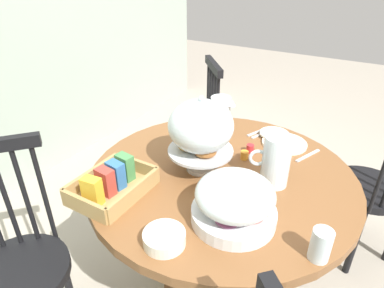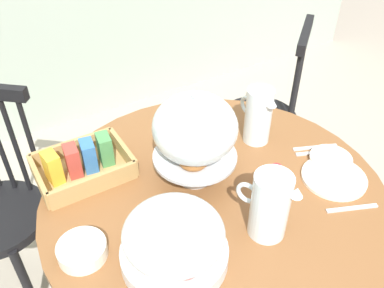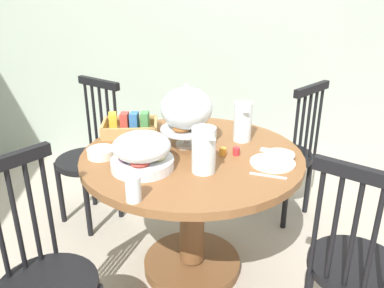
% 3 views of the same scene
% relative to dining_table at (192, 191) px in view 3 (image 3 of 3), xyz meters
% --- Properties ---
extents(ground_plane, '(10.00, 10.00, 0.00)m').
position_rel_dining_table_xyz_m(ground_plane, '(0.14, -0.08, -0.52)').
color(ground_plane, '#A89E8E').
extents(wall_back, '(4.80, 0.06, 2.60)m').
position_rel_dining_table_xyz_m(wall_back, '(0.14, 1.75, 0.78)').
color(wall_back, '#9EAD9E').
rests_on(wall_back, ground_plane).
extents(dining_table, '(1.15, 1.15, 0.74)m').
position_rel_dining_table_xyz_m(dining_table, '(0.00, 0.00, 0.00)').
color(dining_table, brown).
rests_on(dining_table, ground_plane).
extents(windsor_chair_near_window, '(0.47, 0.47, 0.97)m').
position_rel_dining_table_xyz_m(windsor_chair_near_window, '(-0.65, 0.58, -0.06)').
color(windsor_chair_near_window, black).
rests_on(windsor_chair_near_window, ground_plane).
extents(windsor_chair_by_cabinet, '(0.47, 0.47, 0.97)m').
position_rel_dining_table_xyz_m(windsor_chair_by_cabinet, '(-0.63, -0.61, -0.06)').
color(windsor_chair_by_cabinet, black).
rests_on(windsor_chair_by_cabinet, ground_plane).
extents(windsor_chair_facing_door, '(0.47, 0.47, 0.97)m').
position_rel_dining_table_xyz_m(windsor_chair_facing_door, '(0.64, -0.60, -0.06)').
color(windsor_chair_facing_door, black).
rests_on(windsor_chair_facing_door, ground_plane).
extents(windsor_chair_far_side, '(0.47, 0.47, 0.97)m').
position_rel_dining_table_xyz_m(windsor_chair_far_side, '(0.68, 0.55, -0.06)').
color(windsor_chair_far_side, black).
rests_on(windsor_chair_far_side, ground_plane).
extents(pastry_stand_with_dome, '(0.28, 0.28, 0.34)m').
position_rel_dining_table_xyz_m(pastry_stand_with_dome, '(-0.02, 0.09, 0.42)').
color(pastry_stand_with_dome, silver).
rests_on(pastry_stand_with_dome, dining_table).
extents(fruit_platter_covered, '(0.30, 0.30, 0.18)m').
position_rel_dining_table_xyz_m(fruit_platter_covered, '(-0.25, -0.17, 0.31)').
color(fruit_platter_covered, silver).
rests_on(fruit_platter_covered, dining_table).
extents(orange_juice_pitcher, '(0.11, 0.19, 0.22)m').
position_rel_dining_table_xyz_m(orange_juice_pitcher, '(0.04, -0.21, 0.32)').
color(orange_juice_pitcher, silver).
rests_on(orange_juice_pitcher, dining_table).
extents(milk_pitcher, '(0.10, 0.18, 0.22)m').
position_rel_dining_table_xyz_m(milk_pitcher, '(0.29, 0.16, 0.32)').
color(milk_pitcher, silver).
rests_on(milk_pitcher, dining_table).
extents(cereal_basket, '(0.32, 0.24, 0.12)m').
position_rel_dining_table_xyz_m(cereal_basket, '(-0.34, 0.31, 0.27)').
color(cereal_basket, tan).
rests_on(cereal_basket, dining_table).
extents(china_plate_large, '(0.22, 0.22, 0.01)m').
position_rel_dining_table_xyz_m(china_plate_large, '(0.38, -0.16, 0.23)').
color(china_plate_large, white).
rests_on(china_plate_large, dining_table).
extents(china_plate_small, '(0.15, 0.15, 0.01)m').
position_rel_dining_table_xyz_m(china_plate_small, '(0.44, -0.09, 0.24)').
color(china_plate_small, white).
rests_on(china_plate_small, china_plate_large).
extents(cereal_bowl, '(0.14, 0.14, 0.04)m').
position_rel_dining_table_xyz_m(cereal_bowl, '(-0.46, -0.02, 0.25)').
color(cereal_bowl, white).
rests_on(cereal_bowl, dining_table).
extents(drinking_glass, '(0.06, 0.06, 0.11)m').
position_rel_dining_table_xyz_m(drinking_glass, '(-0.27, -0.46, 0.28)').
color(drinking_glass, silver).
rests_on(drinking_glass, dining_table).
extents(jam_jar_strawberry, '(0.04, 0.04, 0.04)m').
position_rel_dining_table_xyz_m(jam_jar_strawberry, '(0.22, -0.04, 0.24)').
color(jam_jar_strawberry, '#B7282D').
rests_on(jam_jar_strawberry, dining_table).
extents(jam_jar_apricot, '(0.04, 0.04, 0.04)m').
position_rel_dining_table_xyz_m(jam_jar_apricot, '(0.15, -0.04, 0.24)').
color(jam_jar_apricot, orange).
rests_on(jam_jar_apricot, dining_table).
extents(table_knife, '(0.16, 0.08, 0.01)m').
position_rel_dining_table_xyz_m(table_knife, '(0.44, -0.03, 0.23)').
color(table_knife, silver).
rests_on(table_knife, dining_table).
extents(dinner_fork, '(0.16, 0.08, 0.01)m').
position_rel_dining_table_xyz_m(dinner_fork, '(0.45, -0.00, 0.23)').
color(dinner_fork, silver).
rests_on(dinner_fork, dining_table).
extents(soup_spoon, '(0.16, 0.08, 0.01)m').
position_rel_dining_table_xyz_m(soup_spoon, '(0.33, -0.29, 0.23)').
color(soup_spoon, silver).
rests_on(soup_spoon, dining_table).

